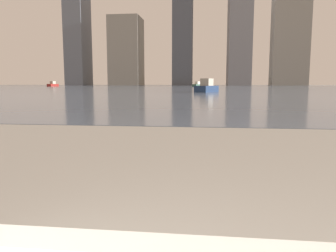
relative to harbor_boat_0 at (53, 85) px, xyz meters
name	(u,v)px	position (x,y,z in m)	size (l,w,h in m)	color
harbor_water	(206,88)	(39.50, -19.46, -0.47)	(180.00, 110.00, 0.01)	slate
harbor_boat_0	(53,85)	(0.00, 0.00, 0.00)	(1.67, 3.67, 1.33)	maroon
harbor_boat_1	(207,87)	(39.78, -48.41, 0.00)	(2.44, 3.75, 1.33)	navy
harbor_boat_3	(197,85)	(37.38, -0.27, -0.03)	(2.55, 3.43, 1.23)	#335647
skyline_tower_1	(126,52)	(10.54, 36.54, 11.56)	(10.83, 11.82, 24.07)	gray
skyline_tower_3	(240,2)	(50.41, 36.54, 27.52)	(7.67, 13.07, 56.00)	slate
skyline_tower_4	(290,37)	(67.31, 36.54, 15.72)	(11.88, 6.98, 32.39)	gray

